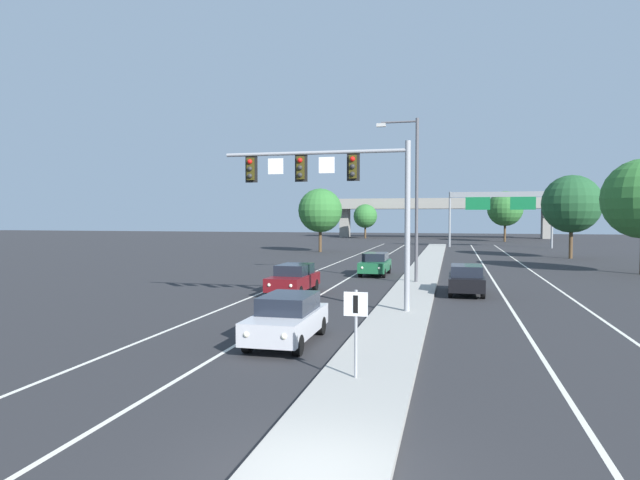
# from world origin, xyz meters

# --- Properties ---
(median_island) EXTENTS (2.40, 110.00, 0.15)m
(median_island) POSITION_xyz_m (0.00, 18.00, 0.07)
(median_island) COLOR #9E9B93
(median_island) RESTS_ON ground
(lane_stripe_oncoming_center) EXTENTS (0.14, 100.00, 0.01)m
(lane_stripe_oncoming_center) POSITION_xyz_m (-4.70, 25.00, 0.00)
(lane_stripe_oncoming_center) COLOR silver
(lane_stripe_oncoming_center) RESTS_ON ground
(lane_stripe_receding_center) EXTENTS (0.14, 100.00, 0.01)m
(lane_stripe_receding_center) POSITION_xyz_m (4.70, 25.00, 0.00)
(lane_stripe_receding_center) COLOR silver
(lane_stripe_receding_center) RESTS_ON ground
(edge_stripe_left) EXTENTS (0.14, 100.00, 0.01)m
(edge_stripe_left) POSITION_xyz_m (-8.00, 25.00, 0.00)
(edge_stripe_left) COLOR silver
(edge_stripe_left) RESTS_ON ground
(edge_stripe_right) EXTENTS (0.14, 100.00, 0.01)m
(edge_stripe_right) POSITION_xyz_m (8.00, 25.00, 0.00)
(edge_stripe_right) COLOR silver
(edge_stripe_right) RESTS_ON ground
(overhead_signal_mast) EXTENTS (8.29, 0.44, 7.20)m
(overhead_signal_mast) POSITION_xyz_m (-2.70, 15.24, 5.53)
(overhead_signal_mast) COLOR gray
(overhead_signal_mast) RESTS_ON median_island
(median_sign_post) EXTENTS (0.60, 0.10, 2.20)m
(median_sign_post) POSITION_xyz_m (-0.22, 5.25, 1.59)
(median_sign_post) COLOR gray
(median_sign_post) RESTS_ON median_island
(street_lamp_median) EXTENTS (2.58, 0.28, 10.00)m
(street_lamp_median) POSITION_xyz_m (-0.29, 25.86, 5.79)
(street_lamp_median) COLOR #4C4C51
(street_lamp_median) RESTS_ON median_island
(car_oncoming_silver) EXTENTS (1.84, 4.48, 1.58)m
(car_oncoming_silver) POSITION_xyz_m (-3.18, 9.07, 0.82)
(car_oncoming_silver) COLOR #B7B7BC
(car_oncoming_silver) RESTS_ON ground
(car_oncoming_darkred) EXTENTS (1.92, 4.51, 1.58)m
(car_oncoming_darkred) POSITION_xyz_m (-6.22, 20.14, 0.82)
(car_oncoming_darkred) COLOR #5B0F14
(car_oncoming_darkred) RESTS_ON ground
(car_oncoming_green) EXTENTS (1.83, 4.48, 1.58)m
(car_oncoming_green) POSITION_xyz_m (-3.21, 30.35, 0.82)
(car_oncoming_green) COLOR #195633
(car_oncoming_green) RESTS_ON ground
(car_receding_black) EXTENTS (1.84, 4.48, 1.58)m
(car_receding_black) POSITION_xyz_m (2.83, 22.08, 0.82)
(car_receding_black) COLOR black
(car_receding_black) RESTS_ON ground
(highway_sign_gantry) EXTENTS (13.28, 0.42, 7.50)m
(highway_sign_gantry) POSITION_xyz_m (8.20, 68.30, 6.16)
(highway_sign_gantry) COLOR gray
(highway_sign_gantry) RESTS_ON ground
(overpass_bridge) EXTENTS (42.40, 6.40, 7.65)m
(overpass_bridge) POSITION_xyz_m (0.00, 100.86, 5.78)
(overpass_bridge) COLOR gray
(overpass_bridge) RESTS_ON ground
(tree_far_right_b) EXTENTS (5.70, 5.70, 8.25)m
(tree_far_right_b) POSITION_xyz_m (13.47, 50.21, 5.39)
(tree_far_right_b) COLOR #4C3823
(tree_far_right_b) RESTS_ON ground
(tree_far_left_c) EXTENTS (4.48, 4.48, 6.48)m
(tree_far_left_c) POSITION_xyz_m (-13.98, 94.28, 4.23)
(tree_far_left_c) COLOR #4C3823
(tree_far_left_c) RESTS_ON ground
(tree_far_left_a) EXTENTS (5.13, 5.13, 7.43)m
(tree_far_left_a) POSITION_xyz_m (-12.98, 54.02, 4.85)
(tree_far_left_a) COLOR #4C3823
(tree_far_left_a) RESTS_ON ground
(tree_far_right_c) EXTENTS (5.76, 5.76, 8.33)m
(tree_far_right_c) POSITION_xyz_m (10.44, 86.24, 5.44)
(tree_far_right_c) COLOR #4C3823
(tree_far_right_c) RESTS_ON ground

